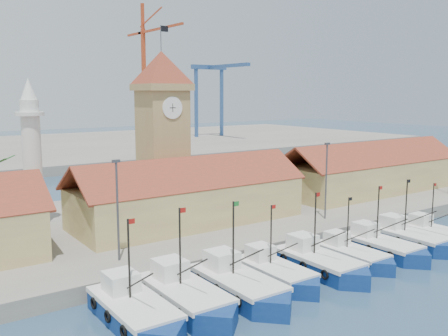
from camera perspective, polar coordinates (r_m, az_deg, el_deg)
ground at (r=43.47m, az=10.06°, el=-13.47°), size 400.00×400.00×0.00m
quay at (r=61.62m, az=-5.97°, el=-6.01°), size 140.00×32.00×1.50m
terminal at (r=142.03m, az=-23.10°, el=1.73°), size 240.00×80.00×2.00m
boat_0 at (r=37.11m, az=-10.01°, el=-16.08°), size 3.82×10.45×7.91m
boat_1 at (r=39.00m, az=-4.23°, el=-14.68°), size 3.91×10.72×8.11m
boat_2 at (r=40.93m, az=1.89°, el=-13.50°), size 3.92×10.74×8.13m
boat_3 at (r=44.15m, az=6.07°, el=-12.01°), size 3.42×9.37×7.09m
boat_4 at (r=46.88m, az=11.08°, el=-10.80°), size 3.73×10.22×7.73m
boat_5 at (r=50.13m, az=14.56°, el=-9.75°), size 3.23×8.86×6.71m
boat_6 at (r=53.30m, az=17.78°, el=-8.71°), size 3.55×9.73×7.36m
boat_7 at (r=57.08m, az=20.66°, el=-7.68°), size 3.65×10.00×7.57m
boat_8 at (r=60.31m, az=23.22°, el=-7.05°), size 3.26×8.93×6.75m
hall_center at (r=57.49m, az=-4.08°, el=-3.73°), size 27.04×10.13×7.61m
hall_right at (r=78.56m, az=16.37°, el=-0.73°), size 31.20×10.13×7.61m
clock_tower at (r=61.55m, az=-7.04°, el=4.54°), size 5.80×5.80×22.70m
minaret at (r=58.27m, az=-21.09°, el=1.60°), size 3.00×3.00×16.30m
lamp_posts at (r=50.72m, az=1.04°, el=-2.50°), size 80.70×0.25×9.03m
crane_red_right at (r=147.14m, az=-8.91°, el=11.44°), size 1.00×32.47×39.36m
gantry at (r=162.64m, az=-1.06°, el=9.92°), size 13.00×22.00×23.20m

